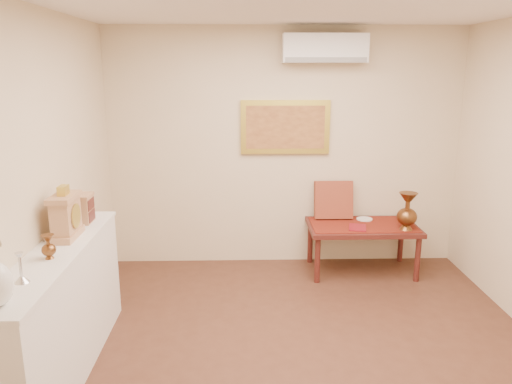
{
  "coord_description": "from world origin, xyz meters",
  "views": [
    {
      "loc": [
        -0.48,
        -3.37,
        2.25
      ],
      "look_at": [
        -0.36,
        1.15,
        1.12
      ],
      "focal_mm": 35.0,
      "sensor_mm": 36.0,
      "label": 1
    }
  ],
  "objects_px": {
    "mantel_clock": "(66,216)",
    "low_table": "(362,230)",
    "brass_urn_tall": "(407,207)",
    "display_ledge": "(61,314)",
    "wooden_chest": "(82,208)"
  },
  "relations": [
    {
      "from": "brass_urn_tall",
      "to": "low_table",
      "type": "height_order",
      "value": "brass_urn_tall"
    },
    {
      "from": "brass_urn_tall",
      "to": "display_ledge",
      "type": "relative_size",
      "value": 0.24
    },
    {
      "from": "brass_urn_tall",
      "to": "display_ledge",
      "type": "height_order",
      "value": "brass_urn_tall"
    },
    {
      "from": "mantel_clock",
      "to": "brass_urn_tall",
      "type": "bearing_deg",
      "value": 24.2
    },
    {
      "from": "brass_urn_tall",
      "to": "mantel_clock",
      "type": "bearing_deg",
      "value": -155.8
    },
    {
      "from": "brass_urn_tall",
      "to": "display_ledge",
      "type": "bearing_deg",
      "value": -151.38
    },
    {
      "from": "brass_urn_tall",
      "to": "wooden_chest",
      "type": "height_order",
      "value": "wooden_chest"
    },
    {
      "from": "display_ledge",
      "to": "mantel_clock",
      "type": "xyz_separation_m",
      "value": [
        -0.0,
        0.3,
        0.66
      ]
    },
    {
      "from": "display_ledge",
      "to": "wooden_chest",
      "type": "distance_m",
      "value": 0.92
    },
    {
      "from": "mantel_clock",
      "to": "display_ledge",
      "type": "bearing_deg",
      "value": -89.25
    },
    {
      "from": "display_ledge",
      "to": "low_table",
      "type": "relative_size",
      "value": 1.68
    },
    {
      "from": "display_ledge",
      "to": "mantel_clock",
      "type": "distance_m",
      "value": 0.73
    },
    {
      "from": "mantel_clock",
      "to": "low_table",
      "type": "relative_size",
      "value": 0.34
    },
    {
      "from": "brass_urn_tall",
      "to": "low_table",
      "type": "distance_m",
      "value": 0.56
    },
    {
      "from": "display_ledge",
      "to": "wooden_chest",
      "type": "bearing_deg",
      "value": 90.37
    }
  ]
}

